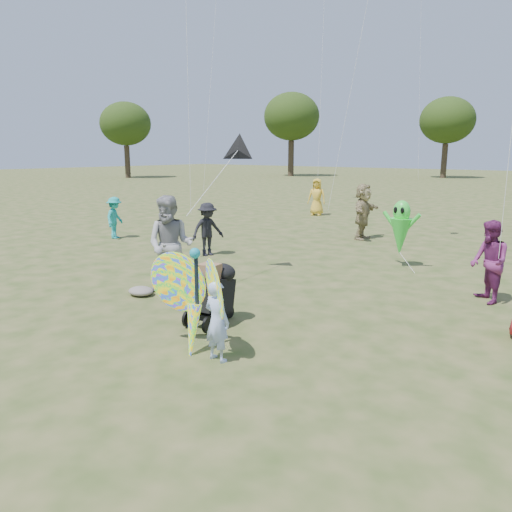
% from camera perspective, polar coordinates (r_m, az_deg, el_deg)
% --- Properties ---
extents(ground, '(160.00, 160.00, 0.00)m').
position_cam_1_polar(ground, '(8.13, -5.65, -9.51)').
color(ground, '#51592B').
rests_on(ground, ground).
extents(child_girl, '(0.44, 0.29, 1.18)m').
position_cam_1_polar(child_girl, '(7.17, -4.49, -7.43)').
color(child_girl, '#AFC4F8').
rests_on(child_girl, ground).
extents(adult_man, '(1.26, 1.17, 2.07)m').
position_cam_1_polar(adult_man, '(10.56, -9.74, 1.23)').
color(adult_man, '#99989D').
rests_on(adult_man, ground).
extents(grey_bag, '(0.57, 0.47, 0.18)m').
position_cam_1_polar(grey_bag, '(10.73, -13.02, -3.92)').
color(grey_bag, gray).
rests_on(grey_bag, ground).
extents(crowd_b, '(0.83, 1.11, 1.53)m').
position_cam_1_polar(crowd_b, '(14.37, -5.56, 3.06)').
color(crowd_b, black).
rests_on(crowd_b, ground).
extents(crowd_d, '(0.79, 1.82, 1.89)m').
position_cam_1_polar(crowd_d, '(17.39, 12.13, 4.99)').
color(crowd_d, '#9C8B60').
rests_on(crowd_d, ground).
extents(crowd_e, '(0.99, 1.02, 1.65)m').
position_cam_1_polar(crowd_e, '(10.83, 25.10, -0.61)').
color(crowd_e, '#742661').
rests_on(crowd_e, ground).
extents(crowd_g, '(0.96, 0.77, 1.72)m').
position_cam_1_polar(crowd_g, '(23.65, 6.96, 6.71)').
color(crowd_g, gold).
rests_on(crowd_g, ground).
extents(crowd_i, '(0.91, 1.07, 1.43)m').
position_cam_1_polar(crowd_i, '(17.86, -15.83, 4.23)').
color(crowd_i, teal).
rests_on(crowd_i, ground).
extents(jogging_stroller, '(0.60, 1.10, 1.09)m').
position_cam_1_polar(jogging_stroller, '(8.65, -4.84, -3.88)').
color(jogging_stroller, black).
rests_on(jogging_stroller, ground).
extents(butterfly_kite, '(1.74, 0.75, 1.78)m').
position_cam_1_polar(butterfly_kite, '(7.46, -7.03, -5.00)').
color(butterfly_kite, orange).
rests_on(butterfly_kite, ground).
extents(delta_kite_rig, '(0.92, 2.47, 1.73)m').
position_cam_1_polar(delta_kite_rig, '(12.02, -2.11, 11.95)').
color(delta_kite_rig, black).
rests_on(delta_kite_rig, ground).
extents(alien_kite, '(1.12, 0.69, 1.74)m').
position_cam_1_polar(alien_kite, '(13.35, 16.19, 2.85)').
color(alien_kite, '#34E03D').
rests_on(alien_kite, ground).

